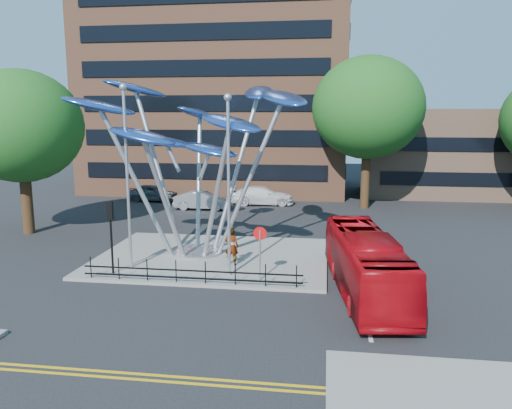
# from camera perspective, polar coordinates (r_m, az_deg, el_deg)

# --- Properties ---
(ground) EXTENTS (120.00, 120.00, 0.00)m
(ground) POSITION_cam_1_polar(r_m,az_deg,el_deg) (20.94, -6.01, -10.88)
(ground) COLOR black
(ground) RESTS_ON ground
(traffic_island) EXTENTS (12.00, 9.00, 0.15)m
(traffic_island) POSITION_cam_1_polar(r_m,az_deg,el_deg) (26.67, -4.98, -6.02)
(traffic_island) COLOR slate
(traffic_island) RESTS_ON ground
(double_yellow_near) EXTENTS (40.00, 0.12, 0.01)m
(double_yellow_near) POSITION_cam_1_polar(r_m,az_deg,el_deg) (15.73, -11.59, -18.56)
(double_yellow_near) COLOR gold
(double_yellow_near) RESTS_ON ground
(double_yellow_far) EXTENTS (40.00, 0.12, 0.01)m
(double_yellow_far) POSITION_cam_1_polar(r_m,az_deg,el_deg) (15.48, -11.98, -19.07)
(double_yellow_far) COLOR gold
(double_yellow_far) RESTS_ON ground
(brick_tower) EXTENTS (25.00, 15.00, 30.00)m
(brick_tower) POSITION_cam_1_polar(r_m,az_deg,el_deg) (52.61, -4.15, 18.39)
(brick_tower) COLOR brown
(brick_tower) RESTS_ON ground
(low_building_near) EXTENTS (15.00, 8.00, 8.00)m
(low_building_near) POSITION_cam_1_polar(r_m,az_deg,el_deg) (50.31, 20.94, 5.55)
(low_building_near) COLOR #A0775E
(low_building_near) RESTS_ON ground
(tree_right) EXTENTS (8.80, 8.80, 12.11)m
(tree_right) POSITION_cam_1_polar(r_m,az_deg,el_deg) (41.05, 12.68, 10.71)
(tree_right) COLOR black
(tree_right) RESTS_ON ground
(tree_left) EXTENTS (7.60, 7.60, 10.32)m
(tree_left) POSITION_cam_1_polar(r_m,az_deg,el_deg) (34.54, -25.30, 8.06)
(tree_left) COLOR black
(tree_left) RESTS_ON ground
(leaf_sculpture) EXTENTS (12.72, 9.54, 9.51)m
(leaf_sculpture) POSITION_cam_1_polar(r_m,az_deg,el_deg) (26.54, -7.15, 8.75)
(leaf_sculpture) COLOR #9EA0A5
(leaf_sculpture) RESTS_ON traffic_island
(street_lamp_left) EXTENTS (0.36, 0.36, 8.80)m
(street_lamp_left) POSITION_cam_1_polar(r_m,az_deg,el_deg) (24.40, -14.58, 4.81)
(street_lamp_left) COLOR #9EA0A5
(street_lamp_left) RESTS_ON traffic_island
(street_lamp_right) EXTENTS (0.36, 0.36, 8.30)m
(street_lamp_right) POSITION_cam_1_polar(r_m,az_deg,el_deg) (22.49, -3.17, 4.02)
(street_lamp_right) COLOR #9EA0A5
(street_lamp_right) RESTS_ON traffic_island
(traffic_light_island) EXTENTS (0.28, 0.18, 3.42)m
(traffic_light_island) POSITION_cam_1_polar(r_m,az_deg,el_deg) (24.09, -16.29, -1.94)
(traffic_light_island) COLOR black
(traffic_light_island) RESTS_ON traffic_island
(no_entry_sign_island) EXTENTS (0.60, 0.10, 2.45)m
(no_entry_sign_island) POSITION_cam_1_polar(r_m,az_deg,el_deg) (22.38, 0.46, -4.55)
(no_entry_sign_island) COLOR #9EA0A5
(no_entry_sign_island) RESTS_ON traffic_island
(pedestrian_railing_front) EXTENTS (10.00, 0.06, 1.00)m
(pedestrian_railing_front) POSITION_cam_1_polar(r_m,az_deg,el_deg) (22.55, -7.48, -7.87)
(pedestrian_railing_front) COLOR black
(pedestrian_railing_front) RESTS_ON traffic_island
(red_bus) EXTENTS (3.38, 9.69, 2.64)m
(red_bus) POSITION_cam_1_polar(r_m,az_deg,el_deg) (21.74, 12.40, -6.59)
(red_bus) COLOR #A5070F
(red_bus) RESTS_ON ground
(pedestrian) EXTENTS (0.70, 0.47, 1.87)m
(pedestrian) POSITION_cam_1_polar(r_m,az_deg,el_deg) (24.84, -2.80, -4.80)
(pedestrian) COLOR gray
(pedestrian) RESTS_ON traffic_island
(parked_car_left) EXTENTS (4.49, 2.00, 1.50)m
(parked_car_left) POSITION_cam_1_polar(r_m,az_deg,el_deg) (44.76, -11.70, 1.32)
(parked_car_left) COLOR #3F4347
(parked_car_left) RESTS_ON ground
(parked_car_mid) EXTENTS (4.53, 1.65, 1.48)m
(parked_car_mid) POSITION_cam_1_polar(r_m,az_deg,el_deg) (40.24, -6.17, 0.48)
(parked_car_mid) COLOR #A0A2A7
(parked_car_mid) RESTS_ON ground
(parked_car_right) EXTENTS (5.49, 2.73, 1.53)m
(parked_car_right) POSITION_cam_1_polar(r_m,az_deg,el_deg) (42.18, 0.73, 1.02)
(parked_car_right) COLOR silver
(parked_car_right) RESTS_ON ground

